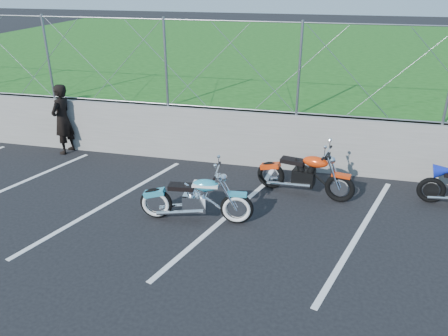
# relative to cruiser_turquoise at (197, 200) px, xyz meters

# --- Properties ---
(ground) EXTENTS (90.00, 90.00, 0.00)m
(ground) POSITION_rel_cruiser_turquoise_xyz_m (0.49, -0.75, -0.42)
(ground) COLOR black
(ground) RESTS_ON ground
(retaining_wall) EXTENTS (30.00, 0.22, 1.30)m
(retaining_wall) POSITION_rel_cruiser_turquoise_xyz_m (0.49, 2.75, 0.23)
(retaining_wall) COLOR slate
(retaining_wall) RESTS_ON ground
(grass_field) EXTENTS (30.00, 20.00, 1.30)m
(grass_field) POSITION_rel_cruiser_turquoise_xyz_m (0.49, 12.75, 0.23)
(grass_field) COLOR #1A5216
(grass_field) RESTS_ON ground
(chain_link_fence) EXTENTS (28.00, 0.03, 2.00)m
(chain_link_fence) POSITION_rel_cruiser_turquoise_xyz_m (0.49, 2.75, 1.88)
(chain_link_fence) COLOR gray
(chain_link_fence) RESTS_ON retaining_wall
(parking_lines) EXTENTS (18.29, 4.31, 0.01)m
(parking_lines) POSITION_rel_cruiser_turquoise_xyz_m (1.69, 0.25, -0.42)
(parking_lines) COLOR silver
(parking_lines) RESTS_ON ground
(cruiser_turquoise) EXTENTS (2.10, 0.66, 1.04)m
(cruiser_turquoise) POSITION_rel_cruiser_turquoise_xyz_m (0.00, 0.00, 0.00)
(cruiser_turquoise) COLOR black
(cruiser_turquoise) RESTS_ON ground
(naked_orange) EXTENTS (2.01, 0.69, 1.01)m
(naked_orange) POSITION_rel_cruiser_turquoise_xyz_m (1.85, 1.48, 0.01)
(naked_orange) COLOR black
(naked_orange) RESTS_ON ground
(person_standing) EXTENTS (0.47, 0.67, 1.74)m
(person_standing) POSITION_rel_cruiser_turquoise_xyz_m (-4.18, 2.45, 0.45)
(person_standing) COLOR black
(person_standing) RESTS_ON ground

